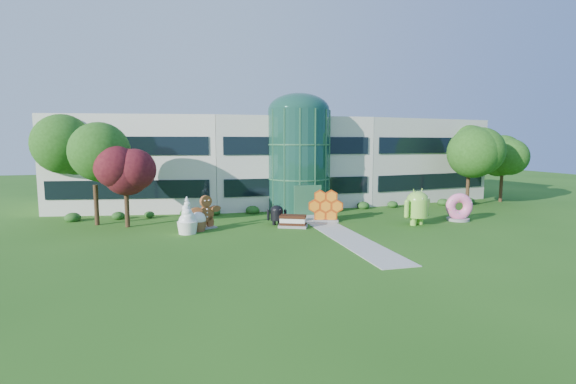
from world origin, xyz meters
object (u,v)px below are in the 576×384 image
object	(u,v)px
donut	(459,207)
gingerbread	(206,212)
android_black	(277,213)
android_green	(417,205)

from	to	relation	value
donut	gingerbread	distance (m)	21.37
android_black	donut	size ratio (longest dim) A/B	0.79
android_green	gingerbread	xyz separation A→B (m)	(-16.77, 3.01, -0.32)
donut	gingerbread	world-z (taller)	gingerbread
android_black	donut	world-z (taller)	donut
android_green	donut	xyz separation A→B (m)	(4.48, 0.75, -0.42)
android_black	gingerbread	size ratio (longest dim) A/B	0.67
android_green	donut	size ratio (longest dim) A/B	1.35
android_black	gingerbread	xyz separation A→B (m)	(-5.67, 0.10, 0.36)
gingerbread	android_green	bearing A→B (deg)	-34.27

